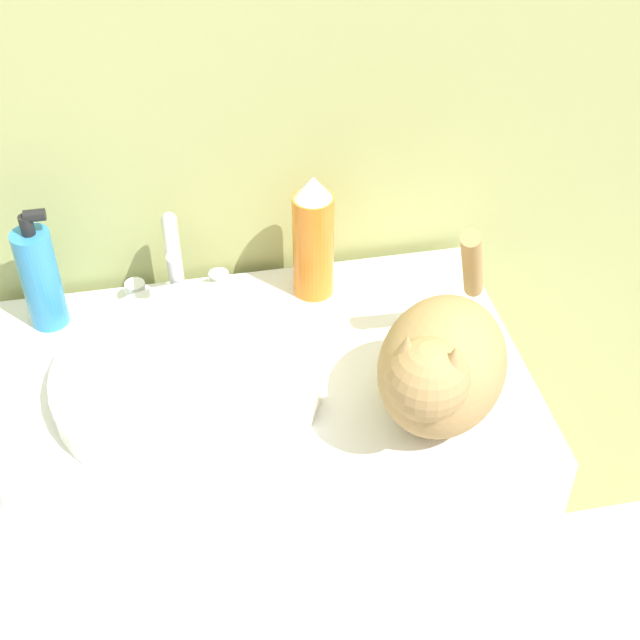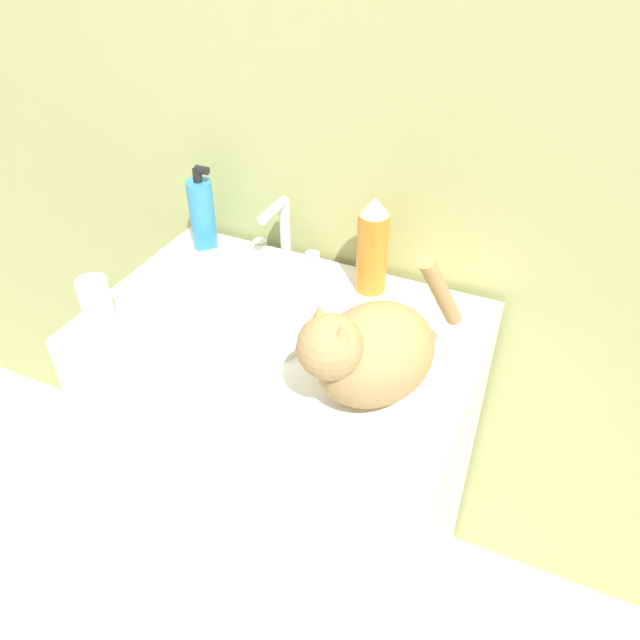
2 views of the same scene
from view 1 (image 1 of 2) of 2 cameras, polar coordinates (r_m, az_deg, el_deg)
wall_back at (r=1.32m, az=-6.57°, el=17.61°), size 6.00×0.05×2.50m
vanity_cabinet at (r=1.63m, az=-3.23°, el=-14.48°), size 0.78×0.51×0.86m
sink_basin at (r=1.28m, az=-8.43°, el=-3.56°), size 0.38×0.38×0.04m
faucet at (r=1.39m, az=-9.28°, el=3.57°), size 0.16×0.12×0.16m
cat at (r=1.17m, az=7.72°, el=-2.91°), size 0.26×0.32×0.24m
soap_bottle at (r=1.39m, az=-17.47°, el=2.64°), size 0.06×0.06×0.20m
spray_bottle at (r=1.38m, az=-0.43°, el=5.28°), size 0.06×0.06×0.21m
cup at (r=1.17m, az=-19.04°, el=-9.02°), size 0.06×0.06×0.10m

